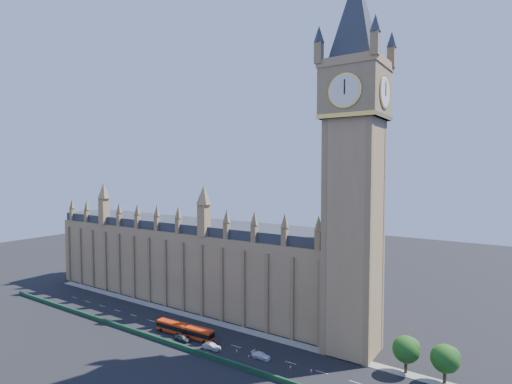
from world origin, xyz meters
The scene contains 15 objects.
ground centered at (0.00, 0.00, 0.00)m, with size 400.00×400.00×0.00m, color black.
palace_westminster centered at (-25.00, 22.00, 13.86)m, with size 120.00×20.00×28.00m.
elizabeth_tower centered at (38.00, 13.99, 54.56)m, with size 20.59×20.59×105.00m.
bridge_parapet centered at (0.00, -9.00, 0.60)m, with size 160.00×0.60×1.20m, color #1E4C2D.
kerb_north centered at (0.00, 9.50, 0.08)m, with size 160.00×3.00×0.16m, color gray.
tree_east_near centered at (52.22, 10.08, 5.64)m, with size 6.00×6.00×8.50m.
tree_east_far centered at (60.22, 10.08, 5.64)m, with size 6.00×6.00×8.50m.
red_bus centered at (-3.68, -2.66, 1.67)m, with size 18.73×3.74×3.16m.
car_grey centered at (-2.00, -5.15, 0.80)m, with size 1.90×4.71×1.61m, color #3E4145.
car_silver centered at (7.82, -4.95, 0.79)m, with size 1.68×4.80×1.58m, color #929599.
car_white centered at (21.00, -2.05, 0.72)m, with size 2.02×4.96×1.44m, color white.
cone_a centered at (29.29, -2.45, 0.35)m, with size 0.46×0.46×0.70m.
cone_b centered at (14.00, -2.55, 0.35)m, with size 0.48×0.48×0.72m.
cone_c centered at (18.24, -3.34, 0.32)m, with size 0.44×0.44×0.65m.
cone_d centered at (34.00, -1.25, 0.33)m, with size 0.47×0.47×0.67m.
Camera 1 is at (71.98, -81.58, 45.75)m, focal length 28.00 mm.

